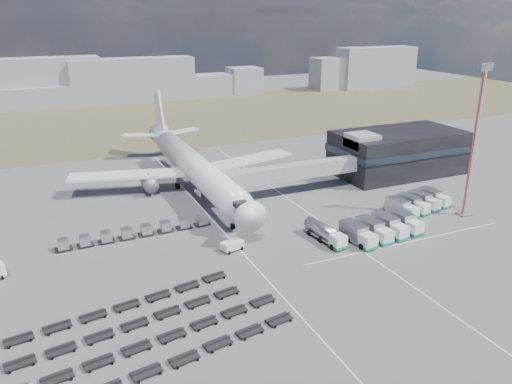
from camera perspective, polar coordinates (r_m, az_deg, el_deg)
name	(u,v)px	position (r m, az deg, el deg)	size (l,w,h in m)	color
ground	(253,250)	(81.52, -0.35, -6.60)	(420.00, 420.00, 0.00)	#565659
grass_strip	(129,121)	(182.94, -14.36, 7.84)	(420.00, 90.00, 0.01)	brown
lane_markings	(297,232)	(87.85, 4.73, -4.62)	(47.12, 110.00, 0.01)	silver
terminal	(397,151)	(122.99, 15.87, 4.49)	(30.40, 16.40, 11.00)	black
jet_bridge	(284,173)	(103.10, 3.23, 2.20)	(30.30, 3.80, 7.05)	#939399
airliner	(193,165)	(108.02, -7.23, 3.03)	(51.59, 64.53, 17.62)	white
skyline	(131,84)	(223.12, -14.05, 11.89)	(292.88, 23.74, 19.77)	gray
fuel_tanker	(325,233)	(84.61, 7.91, -4.66)	(3.32, 9.33, 2.95)	white
pushback_tug	(232,246)	(81.08, -2.73, -6.16)	(3.53, 1.98, 1.56)	white
catering_truck	(220,188)	(104.94, -4.09, 0.48)	(4.61, 7.14, 3.04)	white
service_trucks_near	(382,228)	(88.11, 14.19, -4.00)	(13.77, 8.58, 2.90)	white
service_trucks_far	(418,202)	(102.00, 18.07, -1.14)	(13.02, 8.78, 2.66)	white
uld_row	(136,232)	(87.70, -13.51, -4.42)	(26.40, 2.33, 1.78)	black
baggage_dollies	(143,334)	(62.98, -12.84, -15.53)	(35.49, 20.85, 0.79)	black
floodlight_mast	(474,143)	(98.66, 23.68, 5.17)	(2.63, 2.17, 28.12)	#AE241B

